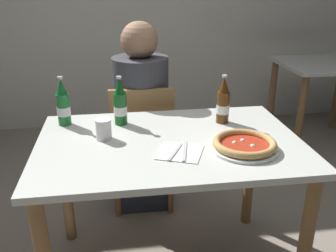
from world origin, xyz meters
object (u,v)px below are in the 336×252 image
at_px(beer_bottle_center, 120,104).
at_px(pizza_margherita_near, 244,145).
at_px(beer_bottle_left, 63,105).
at_px(paper_cup, 104,129).
at_px(chair_behind_table, 142,140).
at_px(dining_table_main, 170,162).
at_px(dining_table_background, 324,80).
at_px(beer_bottle_right, 223,103).
at_px(napkin_with_cutlery, 180,152).
at_px(diner_seated, 142,122).

bearing_deg(beer_bottle_center, pizza_margherita_near, -35.84).
height_order(beer_bottle_left, paper_cup, beer_bottle_left).
relative_size(chair_behind_table, paper_cup, 8.95).
distance_m(dining_table_main, dining_table_background, 2.15).
xyz_separation_m(beer_bottle_left, paper_cup, (0.20, -0.21, -0.06)).
relative_size(pizza_margherita_near, beer_bottle_center, 1.20).
height_order(beer_bottle_right, paper_cup, beer_bottle_right).
height_order(dining_table_background, napkin_with_cutlery, napkin_with_cutlery).
bearing_deg(dining_table_background, dining_table_main, -138.20).
relative_size(chair_behind_table, beer_bottle_left, 3.44).
relative_size(beer_bottle_center, napkin_with_cutlery, 1.06).
relative_size(beer_bottle_left, napkin_with_cutlery, 1.06).
xyz_separation_m(beer_bottle_left, beer_bottle_center, (0.28, -0.03, 0.00)).
distance_m(chair_behind_table, paper_cup, 0.67).
bearing_deg(beer_bottle_left, dining_table_main, -28.55).
distance_m(chair_behind_table, beer_bottle_right, 0.68).
xyz_separation_m(diner_seated, paper_cup, (-0.22, -0.60, 0.21)).
relative_size(dining_table_main, diner_seated, 0.99).
height_order(beer_bottle_center, napkin_with_cutlery, beer_bottle_center).
distance_m(diner_seated, paper_cup, 0.67).
relative_size(dining_table_background, paper_cup, 8.42).
bearing_deg(dining_table_main, beer_bottle_left, 151.45).
height_order(diner_seated, beer_bottle_right, diner_seated).
relative_size(beer_bottle_left, beer_bottle_right, 1.00).
distance_m(dining_table_background, beer_bottle_right, 1.82).
distance_m(dining_table_main, beer_bottle_center, 0.39).
bearing_deg(napkin_with_cutlery, pizza_margherita_near, -1.21).
bearing_deg(chair_behind_table, beer_bottle_left, 41.96).
xyz_separation_m(dining_table_main, dining_table_background, (1.60, 1.43, -0.04)).
distance_m(chair_behind_table, diner_seated, 0.11).
xyz_separation_m(dining_table_background, beer_bottle_center, (-1.82, -1.20, 0.26)).
height_order(dining_table_main, beer_bottle_center, beer_bottle_center).
xyz_separation_m(pizza_margherita_near, paper_cup, (-0.60, 0.20, 0.03)).
xyz_separation_m(beer_bottle_left, napkin_with_cutlery, (0.52, -0.40, -0.10)).
relative_size(dining_table_main, beer_bottle_center, 4.86).
xyz_separation_m(dining_table_main, beer_bottle_left, (-0.49, 0.27, 0.22)).
relative_size(dining_table_main, beer_bottle_right, 4.86).
bearing_deg(chair_behind_table, paper_cup, 71.09).
relative_size(dining_table_background, pizza_margherita_near, 2.69).
relative_size(dining_table_background, beer_bottle_left, 3.24).
bearing_deg(pizza_margherita_near, chair_behind_table, 117.48).
bearing_deg(beer_bottle_center, paper_cup, -114.95).
bearing_deg(chair_behind_table, dining_table_main, 99.99).
distance_m(dining_table_background, beer_bottle_left, 2.41).
xyz_separation_m(chair_behind_table, napkin_with_cutlery, (0.11, -0.74, 0.27)).
xyz_separation_m(diner_seated, napkin_with_cutlery, (0.11, -0.79, 0.17)).
xyz_separation_m(beer_bottle_center, beer_bottle_right, (0.51, -0.05, 0.00)).
bearing_deg(paper_cup, beer_bottle_left, 133.41).
distance_m(dining_table_main, beer_bottle_right, 0.41).
height_order(pizza_margherita_near, beer_bottle_right, beer_bottle_right).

